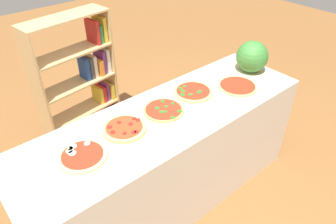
# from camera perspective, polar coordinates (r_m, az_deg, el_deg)

# --- Properties ---
(ground_plane) EXTENTS (12.00, 12.00, 0.00)m
(ground_plane) POSITION_cam_1_polar(r_m,az_deg,el_deg) (2.87, -0.00, -15.09)
(ground_plane) COLOR brown
(counter) EXTENTS (2.32, 0.71, 0.90)m
(counter) POSITION_cam_1_polar(r_m,az_deg,el_deg) (2.54, -0.00, -8.65)
(counter) COLOR beige
(counter) RESTS_ON ground_plane
(parchment_paper) EXTENTS (2.16, 0.56, 0.00)m
(parchment_paper) POSITION_cam_1_polar(r_m,az_deg,el_deg) (2.25, -0.00, -0.39)
(parchment_paper) COLOR beige
(parchment_paper) RESTS_ON counter
(pizza_mozzarella_0) EXTENTS (0.30, 0.30, 0.02)m
(pizza_mozzarella_0) POSITION_cam_1_polar(r_m,az_deg,el_deg) (1.97, -15.36, -7.70)
(pizza_mozzarella_0) COLOR #E5C17F
(pizza_mozzarella_0) RESTS_ON parchment_paper
(pizza_pepperoni_1) EXTENTS (0.30, 0.30, 0.03)m
(pizza_pepperoni_1) POSITION_cam_1_polar(r_m,az_deg,el_deg) (2.12, -7.99, -2.94)
(pizza_pepperoni_1) COLOR #DBB26B
(pizza_pepperoni_1) RESTS_ON parchment_paper
(pizza_spinach_2) EXTENTS (0.30, 0.30, 0.02)m
(pizza_spinach_2) POSITION_cam_1_polar(r_m,az_deg,el_deg) (2.27, -0.81, 0.38)
(pizza_spinach_2) COLOR tan
(pizza_spinach_2) RESTS_ON parchment_paper
(pizza_spinach_3) EXTENTS (0.32, 0.32, 0.03)m
(pizza_spinach_3) POSITION_cam_1_polar(r_m,az_deg,el_deg) (2.49, 4.59, 3.75)
(pizza_spinach_3) COLOR #DBB26B
(pizza_spinach_3) RESTS_ON parchment_paper
(pizza_plain_4) EXTENTS (0.32, 0.32, 0.02)m
(pizza_plain_4) POSITION_cam_1_polar(r_m,az_deg,el_deg) (2.62, 12.59, 4.67)
(pizza_plain_4) COLOR #DBB26B
(pizza_plain_4) RESTS_ON parchment_paper
(watermelon) EXTENTS (0.28, 0.28, 0.28)m
(watermelon) POSITION_cam_1_polar(r_m,az_deg,el_deg) (2.84, 15.14, 9.74)
(watermelon) COLOR #387A33
(watermelon) RESTS_ON counter
(bookshelf) EXTENTS (0.83, 0.36, 1.33)m
(bookshelf) POSITION_cam_1_polar(r_m,az_deg,el_deg) (3.26, -14.67, 5.57)
(bookshelf) COLOR tan
(bookshelf) RESTS_ON ground_plane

